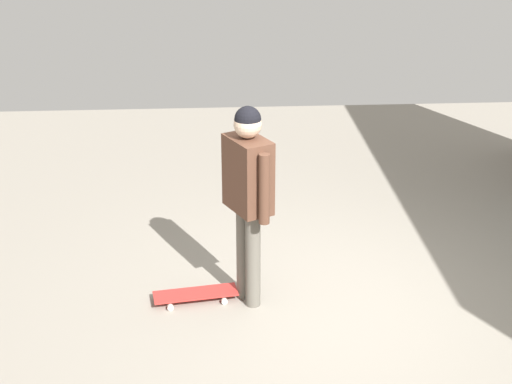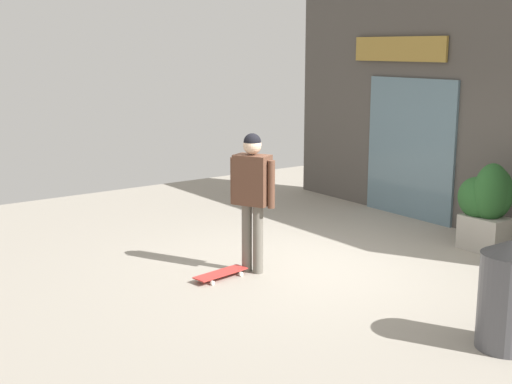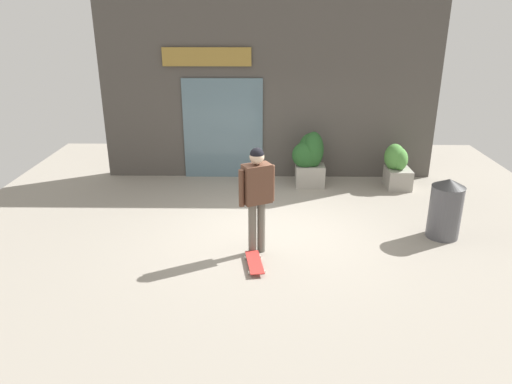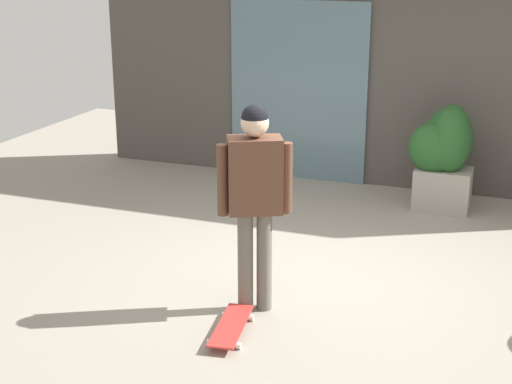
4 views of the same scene
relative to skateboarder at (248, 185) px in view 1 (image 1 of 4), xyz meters
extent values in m
plane|color=gray|center=(0.23, 0.80, -1.10)|extent=(12.00, 12.00, 0.00)
cylinder|color=#666056|center=(0.07, 0.04, -0.66)|extent=(0.13, 0.13, 0.89)
cylinder|color=#666056|center=(-0.07, -0.04, -0.66)|extent=(0.13, 0.13, 0.89)
cube|color=brown|center=(0.00, 0.00, 0.10)|extent=(0.51, 0.43, 0.63)
cylinder|color=brown|center=(0.24, 0.12, 0.06)|extent=(0.09, 0.09, 0.60)
cylinder|color=brown|center=(-0.24, -0.12, 0.06)|extent=(0.09, 0.09, 0.60)
sphere|color=beige|center=(0.00, 0.00, 0.53)|extent=(0.23, 0.23, 0.23)
sphere|color=black|center=(0.00, 0.00, 0.57)|extent=(0.22, 0.22, 0.22)
cube|color=red|center=(-0.03, -0.47, -1.03)|extent=(0.32, 0.76, 0.02)
cylinder|color=silver|center=(0.12, -0.68, -1.08)|extent=(0.04, 0.06, 0.05)
cylinder|color=silver|center=(-0.11, -0.72, -1.08)|extent=(0.04, 0.06, 0.05)
cylinder|color=silver|center=(0.05, -0.21, -1.08)|extent=(0.04, 0.06, 0.05)
cylinder|color=silver|center=(-0.18, -0.25, -1.08)|extent=(0.04, 0.06, 0.05)
camera|label=1|loc=(5.84, -0.30, 2.47)|focal=53.94mm
camera|label=2|loc=(6.79, -4.89, 1.72)|focal=48.12mm
camera|label=3|loc=(0.09, -7.00, 2.62)|focal=33.44mm
camera|label=4|loc=(2.06, -5.50, 1.87)|focal=53.16mm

